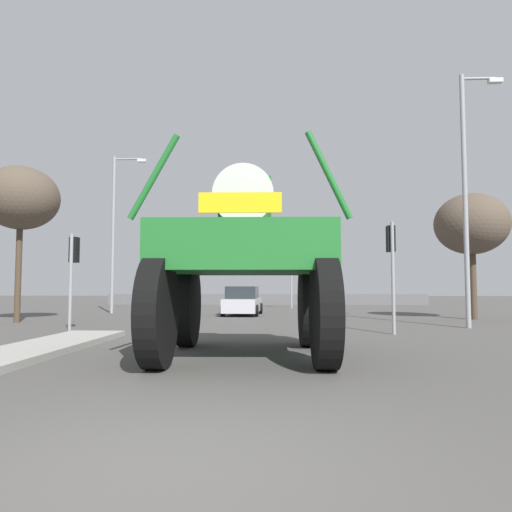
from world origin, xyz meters
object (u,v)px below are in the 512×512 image
(streetlight_far_left, at_px, (115,226))
(traffic_signal_far_left, at_px, (291,266))
(sedan_ahead, at_px, (243,302))
(bare_tree_left, at_px, (21,199))
(oversize_sprayer, at_px, (245,261))
(traffic_signal_near_left, at_px, (73,261))
(streetlight_near_right, at_px, (467,188))
(traffic_signal_near_right, at_px, (391,252))
(bare_tree_right, at_px, (471,224))

(streetlight_far_left, bearing_deg, traffic_signal_far_left, 32.02)
(sedan_ahead, distance_m, bare_tree_left, 11.66)
(oversize_sprayer, distance_m, traffic_signal_near_left, 7.85)
(streetlight_far_left, xyz_separation_m, bare_tree_left, (-1.65, -7.18, 0.26))
(streetlight_near_right, xyz_separation_m, bare_tree_left, (-17.95, 1.96, 0.12))
(traffic_signal_near_right, height_order, bare_tree_left, bare_tree_left)
(streetlight_near_right, height_order, bare_tree_right, streetlight_near_right)
(streetlight_near_right, bearing_deg, bare_tree_right, 66.87)
(streetlight_far_left, relative_size, bare_tree_right, 1.55)
(sedan_ahead, relative_size, streetlight_far_left, 0.46)
(oversize_sprayer, xyz_separation_m, sedan_ahead, (-1.13, 15.05, -1.34))
(traffic_signal_near_left, distance_m, bare_tree_right, 17.34)
(traffic_signal_near_left, bearing_deg, oversize_sprayer, -40.06)
(oversize_sprayer, relative_size, traffic_signal_near_right, 1.55)
(streetlight_far_left, bearing_deg, sedan_ahead, -11.11)
(oversize_sprayer, relative_size, streetlight_near_right, 0.58)
(oversize_sprayer, xyz_separation_m, bare_tree_left, (-10.22, 9.33, 3.20))
(traffic_signal_near_right, distance_m, bare_tree_right, 9.01)
(traffic_signal_near_right, distance_m, streetlight_far_left, 17.45)
(streetlight_far_left, relative_size, bare_tree_left, 1.36)
(sedan_ahead, xyz_separation_m, bare_tree_left, (-9.09, -5.72, 4.53))
(streetlight_far_left, bearing_deg, oversize_sprayer, -62.57)
(streetlight_far_left, xyz_separation_m, bare_tree_right, (18.30, -4.46, -0.60))
(traffic_signal_near_right, relative_size, streetlight_far_left, 0.39)
(streetlight_far_left, height_order, bare_tree_right, streetlight_far_left)
(streetlight_near_right, xyz_separation_m, streetlight_far_left, (-16.30, 9.15, -0.15))
(oversize_sprayer, bearing_deg, bare_tree_left, 46.25)
(sedan_ahead, distance_m, traffic_signal_near_left, 11.25)
(bare_tree_right, bearing_deg, streetlight_far_left, 166.31)
(traffic_signal_near_right, bearing_deg, streetlight_near_right, 34.58)
(traffic_signal_far_left, bearing_deg, streetlight_far_left, -147.98)
(traffic_signal_far_left, distance_m, streetlight_far_left, 12.29)
(traffic_signal_far_left, height_order, bare_tree_right, bare_tree_right)
(sedan_ahead, bearing_deg, traffic_signal_near_left, 156.73)
(sedan_ahead, distance_m, bare_tree_right, 11.85)
(oversize_sprayer, xyz_separation_m, bare_tree_right, (9.73, 12.05, 2.34))
(traffic_signal_near_left, height_order, bare_tree_right, bare_tree_right)
(sedan_ahead, bearing_deg, streetlight_near_right, -128.24)
(oversize_sprayer, height_order, bare_tree_left, bare_tree_left)
(traffic_signal_far_left, xyz_separation_m, bare_tree_right, (8.02, -10.89, 1.44))
(traffic_signal_far_left, bearing_deg, traffic_signal_near_right, -81.58)
(traffic_signal_far_left, bearing_deg, sedan_ahead, -109.78)
(traffic_signal_near_left, height_order, traffic_signal_near_right, traffic_signal_near_right)
(streetlight_near_right, height_order, streetlight_far_left, streetlight_near_right)
(traffic_signal_near_left, relative_size, bare_tree_right, 0.55)
(sedan_ahead, height_order, traffic_signal_near_left, traffic_signal_near_left)
(traffic_signal_near_left, height_order, streetlight_near_right, streetlight_near_right)
(traffic_signal_far_left, distance_m, bare_tree_right, 13.60)
(traffic_signal_near_left, bearing_deg, bare_tree_left, 134.56)
(oversize_sprayer, relative_size, traffic_signal_near_left, 1.70)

